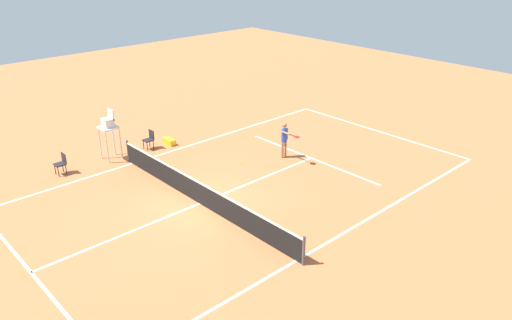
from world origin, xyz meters
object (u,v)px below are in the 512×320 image
player_serving (285,137)px  courtside_chair_near (61,163)px  tennis_ball (241,162)px  courtside_chair_mid (149,139)px  umpire_chair (109,127)px  equipment_bag (169,141)px

player_serving → courtside_chair_near: (5.42, 8.53, -0.50)m
tennis_ball → courtside_chair_mid: (4.36, 2.18, 0.50)m
player_serving → courtside_chair_near: bearing=-31.6°
umpire_chair → player_serving: bearing=-131.8°
courtside_chair_mid → player_serving: bearing=-141.9°
player_serving → equipment_bag: (5.15, 3.10, -0.88)m
player_serving → tennis_ball: size_ratio=25.48×
tennis_ball → equipment_bag: bearing=15.0°
courtside_chair_mid → equipment_bag: (-0.13, -1.04, -0.38)m
equipment_bag → courtside_chair_near: bearing=87.2°
umpire_chair → equipment_bag: 3.35m
courtside_chair_mid → equipment_bag: bearing=-97.2°
courtside_chair_near → equipment_bag: courtside_chair_near is taller
tennis_ball → umpire_chair: 6.33m
tennis_ball → equipment_bag: (4.23, 1.13, 0.12)m
umpire_chair → courtside_chair_mid: bearing=-94.8°
player_serving → equipment_bag: size_ratio=2.28×
tennis_ball → equipment_bag: equipment_bag is taller
player_serving → tennis_ball: player_serving is taller
player_serving → courtside_chair_near: 10.12m
player_serving → courtside_chair_mid: 6.73m
umpire_chair → courtside_chair_near: umpire_chair is taller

